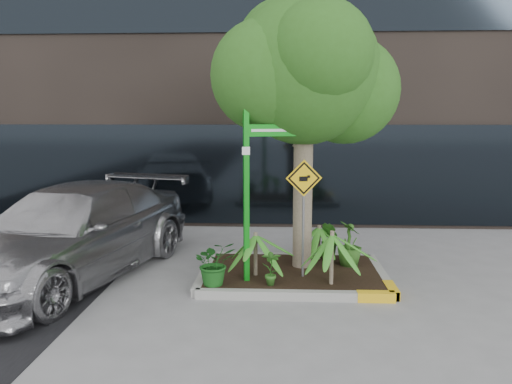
{
  "coord_description": "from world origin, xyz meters",
  "views": [
    {
      "loc": [
        -0.05,
        -8.47,
        2.93
      ],
      "look_at": [
        -0.46,
        0.2,
        1.6
      ],
      "focal_mm": 35.0,
      "sensor_mm": 36.0,
      "label": 1
    }
  ],
  "objects_px": {
    "parked_car": "(72,233)",
    "cattle_sign": "(304,198)",
    "tree": "(304,71)",
    "street_sign_post": "(249,178)"
  },
  "relations": [
    {
      "from": "street_sign_post",
      "to": "cattle_sign",
      "type": "xyz_separation_m",
      "value": [
        0.92,
        0.17,
        -0.37
      ]
    },
    {
      "from": "street_sign_post",
      "to": "parked_car",
      "type": "bearing_deg",
      "value": 157.16
    },
    {
      "from": "tree",
      "to": "street_sign_post",
      "type": "distance_m",
      "value": 2.2
    },
    {
      "from": "street_sign_post",
      "to": "cattle_sign",
      "type": "distance_m",
      "value": 1.01
    },
    {
      "from": "parked_car",
      "to": "cattle_sign",
      "type": "relative_size",
      "value": 2.8
    },
    {
      "from": "tree",
      "to": "street_sign_post",
      "type": "bearing_deg",
      "value": -138.75
    },
    {
      "from": "cattle_sign",
      "to": "tree",
      "type": "bearing_deg",
      "value": 78.11
    },
    {
      "from": "tree",
      "to": "street_sign_post",
      "type": "xyz_separation_m",
      "value": [
        -0.93,
        -0.82,
        -1.82
      ]
    },
    {
      "from": "cattle_sign",
      "to": "street_sign_post",
      "type": "bearing_deg",
      "value": 179.58
    },
    {
      "from": "street_sign_post",
      "to": "cattle_sign",
      "type": "bearing_deg",
      "value": -5.31
    }
  ]
}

